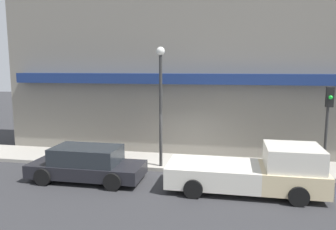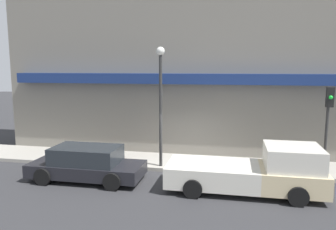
# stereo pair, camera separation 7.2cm
# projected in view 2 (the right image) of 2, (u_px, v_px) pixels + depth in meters

# --- Properties ---
(ground_plane) EXTENTS (80.00, 80.00, 0.00)m
(ground_plane) POSITION_uv_depth(u_px,v_px,m) (183.00, 173.00, 14.06)
(ground_plane) COLOR #2D2D30
(sidewalk) EXTENTS (36.00, 2.51, 0.16)m
(sidewalk) POSITION_uv_depth(u_px,v_px,m) (187.00, 163.00, 15.26)
(sidewalk) COLOR #9E998E
(sidewalk) RESTS_ON ground
(building) EXTENTS (19.80, 3.80, 9.83)m
(building) POSITION_uv_depth(u_px,v_px,m) (195.00, 65.00, 17.25)
(building) COLOR gray
(building) RESTS_ON ground
(pickup_truck) EXTENTS (5.59, 2.26, 1.77)m
(pickup_truck) POSITION_uv_depth(u_px,v_px,m) (255.00, 171.00, 11.85)
(pickup_truck) COLOR beige
(pickup_truck) RESTS_ON ground
(parked_car) EXTENTS (4.56, 2.02, 1.37)m
(parked_car) POSITION_uv_depth(u_px,v_px,m) (87.00, 164.00, 13.14)
(parked_car) COLOR black
(parked_car) RESTS_ON ground
(fire_hydrant) EXTENTS (0.16, 0.16, 0.73)m
(fire_hydrant) POSITION_uv_depth(u_px,v_px,m) (122.00, 152.00, 15.46)
(fire_hydrant) COLOR red
(fire_hydrant) RESTS_ON sidewalk
(street_lamp) EXTENTS (0.36, 0.36, 5.21)m
(street_lamp) POSITION_uv_depth(u_px,v_px,m) (161.00, 92.00, 14.10)
(street_lamp) COLOR #2D2D2D
(street_lamp) RESTS_ON sidewalk
(traffic_light) EXTENTS (0.28, 0.42, 3.56)m
(traffic_light) POSITION_uv_depth(u_px,v_px,m) (328.00, 114.00, 13.25)
(traffic_light) COLOR #2D2D2D
(traffic_light) RESTS_ON sidewalk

